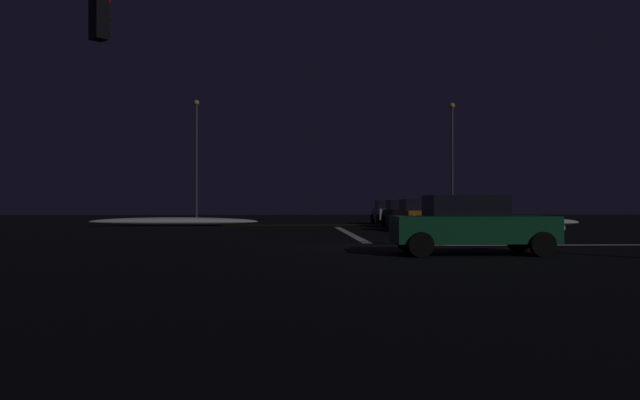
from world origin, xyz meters
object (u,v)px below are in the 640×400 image
(sedan_orange, at_px, (419,215))
(streetlamp_left_far, at_px, (196,151))
(sedan_silver, at_px, (389,212))
(sedan_black, at_px, (402,213))
(sedan_green_crossing, at_px, (471,224))
(streetlamp_right_far, at_px, (452,153))

(sedan_orange, height_order, streetlamp_left_far, streetlamp_left_far)
(sedan_silver, bearing_deg, streetlamp_left_far, 149.94)
(sedan_black, relative_size, sedan_green_crossing, 1.00)
(sedan_silver, relative_size, sedan_green_crossing, 1.00)
(sedan_black, height_order, sedan_silver, same)
(sedan_black, relative_size, streetlamp_left_far, 0.46)
(sedan_green_crossing, height_order, streetlamp_left_far, streetlamp_left_far)
(sedan_silver, relative_size, streetlamp_right_far, 0.47)
(sedan_orange, bearing_deg, streetlamp_left_far, 125.32)
(streetlamp_right_far, bearing_deg, sedan_orange, -108.16)
(sedan_green_crossing, xyz_separation_m, streetlamp_right_far, (7.85, 34.36, 4.54))
(sedan_orange, height_order, sedan_silver, same)
(sedan_silver, bearing_deg, sedan_orange, -90.77)
(sedan_black, xyz_separation_m, sedan_green_crossing, (-1.63, -20.76, 0.00))
(sedan_orange, distance_m, sedan_silver, 11.32)
(sedan_orange, relative_size, sedan_green_crossing, 1.00)
(streetlamp_left_far, height_order, streetlamp_right_far, streetlamp_left_far)
(sedan_green_crossing, relative_size, streetlamp_left_far, 0.46)
(sedan_green_crossing, distance_m, streetlamp_left_far, 36.74)
(sedan_black, relative_size, streetlamp_right_far, 0.47)
(sedan_silver, distance_m, streetlamp_right_far, 11.10)
(sedan_silver, bearing_deg, sedan_black, -90.26)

